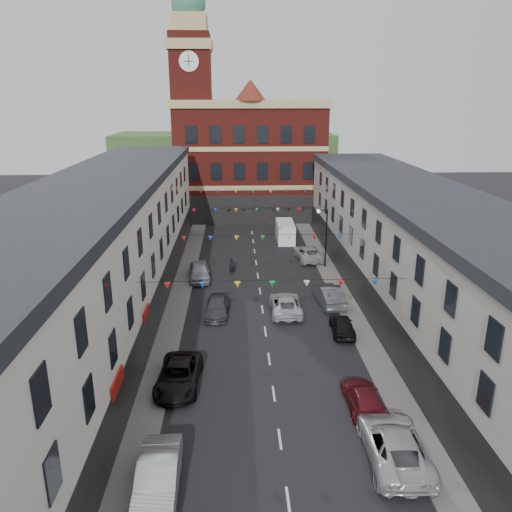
{
  "coord_description": "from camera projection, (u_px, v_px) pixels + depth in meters",
  "views": [
    {
      "loc": [
        -2.07,
        -32.81,
        16.17
      ],
      "look_at": [
        -0.39,
        6.93,
        3.58
      ],
      "focal_mm": 35.0,
      "sensor_mm": 36.0,
      "label": 1
    }
  ],
  "objects": [
    {
      "name": "terrace_right",
      "position": [
        427.0,
        262.0,
        36.18
      ],
      "size": [
        8.4,
        56.0,
        9.7
      ],
      "color": "#B8B5AC",
      "rests_on": "ground"
    },
    {
      "name": "civic_building",
      "position": [
        249.0,
        158.0,
        69.91
      ],
      "size": [
        20.6,
        13.3,
        18.5
      ],
      "color": "maroon",
      "rests_on": "ground"
    },
    {
      "name": "car_left_e",
      "position": [
        199.0,
        271.0,
        46.41
      ],
      "size": [
        2.35,
        4.85,
        1.6
      ],
      "primitive_type": "imported",
      "rotation": [
        0.0,
        0.0,
        0.1
      ],
      "color": "#A1A2AA",
      "rests_on": "ground"
    },
    {
      "name": "car_right_b",
      "position": [
        394.0,
        444.0,
        23.21
      ],
      "size": [
        2.89,
        5.89,
        1.61
      ],
      "primitive_type": "imported",
      "rotation": [
        0.0,
        0.0,
        3.1
      ],
      "color": "#B3B7BC",
      "rests_on": "ground"
    },
    {
      "name": "car_right_e",
      "position": [
        329.0,
        295.0,
        40.85
      ],
      "size": [
        2.23,
        5.13,
        1.64
      ],
      "primitive_type": "imported",
      "rotation": [
        0.0,
        0.0,
        3.24
      ],
      "color": "#4D5155",
      "rests_on": "ground"
    },
    {
      "name": "car_right_c",
      "position": [
        364.0,
        399.0,
        27.01
      ],
      "size": [
        1.83,
        4.47,
        1.3
      ],
      "primitive_type": "imported",
      "rotation": [
        0.0,
        0.0,
        3.14
      ],
      "color": "#5C121B",
      "rests_on": "ground"
    },
    {
      "name": "moving_car",
      "position": [
        286.0,
        304.0,
        39.28
      ],
      "size": [
        2.39,
        5.12,
        1.42
      ],
      "primitive_type": "imported",
      "rotation": [
        0.0,
        0.0,
        3.14
      ],
      "color": "silver",
      "rests_on": "ground"
    },
    {
      "name": "street_lamp",
      "position": [
        324.0,
        230.0,
        48.64
      ],
      "size": [
        1.1,
        0.36,
        6.0
      ],
      "color": "black",
      "rests_on": "ground"
    },
    {
      "name": "car_right_d",
      "position": [
        343.0,
        326.0,
        35.67
      ],
      "size": [
        1.76,
        3.93,
        1.31
      ],
      "primitive_type": "imported",
      "rotation": [
        0.0,
        0.0,
        3.09
      ],
      "color": "black",
      "rests_on": "ground"
    },
    {
      "name": "pavement_left",
      "position": [
        173.0,
        321.0,
        37.82
      ],
      "size": [
        1.8,
        64.0,
        0.15
      ],
      "primitive_type": "cube",
      "color": "#605E5B",
      "rests_on": "ground"
    },
    {
      "name": "distant_hill",
      "position": [
        224.0,
        161.0,
        93.61
      ],
      "size": [
        40.0,
        14.0,
        10.0
      ],
      "primitive_type": "cube",
      "color": "#2E5025",
      "rests_on": "ground"
    },
    {
      "name": "car_right_f",
      "position": [
        308.0,
        253.0,
        52.14
      ],
      "size": [
        2.91,
        5.5,
        1.47
      ],
      "primitive_type": "imported",
      "rotation": [
        0.0,
        0.0,
        3.23
      ],
      "color": "#B3B6B8",
      "rests_on": "ground"
    },
    {
      "name": "ground",
      "position": [
        265.0,
        332.0,
        36.22
      ],
      "size": [
        160.0,
        160.0,
        0.0
      ],
      "primitive_type": "plane",
      "color": "black",
      "rests_on": "ground"
    },
    {
      "name": "white_van",
      "position": [
        285.0,
        232.0,
        59.0
      ],
      "size": [
        2.04,
        5.15,
        2.26
      ],
      "primitive_type": "cube",
      "rotation": [
        0.0,
        0.0,
        -0.01
      ],
      "color": "white",
      "rests_on": "ground"
    },
    {
      "name": "car_left_d",
      "position": [
        217.0,
        307.0,
        38.9
      ],
      "size": [
        2.02,
        4.5,
        1.28
      ],
      "primitive_type": "imported",
      "rotation": [
        0.0,
        0.0,
        -0.05
      ],
      "color": "#3B3E42",
      "rests_on": "ground"
    },
    {
      "name": "clock_tower",
      "position": [
        192.0,
        108.0,
        64.75
      ],
      "size": [
        5.6,
        5.6,
        30.0
      ],
      "color": "maroon",
      "rests_on": "ground"
    },
    {
      "name": "car_left_c",
      "position": [
        179.0,
        376.0,
        29.11
      ],
      "size": [
        2.62,
        5.27,
        1.44
      ],
      "primitive_type": "imported",
      "rotation": [
        0.0,
        0.0,
        -0.05
      ],
      "color": "black",
      "rests_on": "ground"
    },
    {
      "name": "car_left_b",
      "position": [
        158.0,
        477.0,
        21.15
      ],
      "size": [
        1.84,
        4.99,
        1.63
      ],
      "primitive_type": "imported",
      "rotation": [
        0.0,
        0.0,
        0.02
      ],
      "color": "#A8AAB0",
      "rests_on": "ground"
    },
    {
      "name": "terrace_left",
      "position": [
        98.0,
        260.0,
        35.08
      ],
      "size": [
        8.4,
        56.0,
        10.7
      ],
      "color": "silver",
      "rests_on": "ground"
    },
    {
      "name": "pedestrian",
      "position": [
        232.0,
        266.0,
        47.69
      ],
      "size": [
        0.66,
        0.49,
        1.66
      ],
      "primitive_type": "imported",
      "rotation": [
        0.0,
        0.0,
        0.16
      ],
      "color": "black",
      "rests_on": "ground"
    },
    {
      "name": "pavement_right",
      "position": [
        353.0,
        317.0,
        38.38
      ],
      "size": [
        1.8,
        64.0,
        0.15
      ],
      "primitive_type": "cube",
      "color": "#605E5B",
      "rests_on": "ground"
    }
  ]
}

